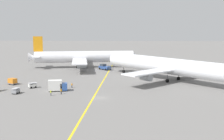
# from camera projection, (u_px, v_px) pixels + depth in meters

# --- Properties ---
(ground_plane) EXTENTS (600.00, 600.00, 0.00)m
(ground_plane) POSITION_uv_depth(u_px,v_px,m) (100.00, 98.00, 86.50)
(ground_plane) COLOR slate
(taxiway_stripe) EXTENTS (5.09, 119.93, 0.01)m
(taxiway_stripe) POSITION_uv_depth(u_px,v_px,m) (98.00, 90.00, 96.44)
(taxiway_stripe) COLOR yellow
(taxiway_stripe) RESTS_ON ground
(airliner_at_gate_left) EXTENTS (52.86, 46.31, 15.17)m
(airliner_at_gate_left) POSITION_uv_depth(u_px,v_px,m) (84.00, 57.00, 146.29)
(airliner_at_gate_left) COLOR silver
(airliner_at_gate_left) RESTS_ON ground
(airliner_being_pushed) EXTENTS (47.49, 48.54, 15.82)m
(airliner_being_pushed) POSITION_uv_depth(u_px,v_px,m) (166.00, 66.00, 113.20)
(airliner_being_pushed) COLOR white
(airliner_being_pushed) RESTS_ON ground
(pushback_tug) EXTENTS (7.44, 7.97, 2.82)m
(pushback_tug) POSITION_uv_depth(u_px,v_px,m) (105.00, 67.00, 140.17)
(pushback_tug) COLOR #2D4C8C
(pushback_tug) RESTS_ON ground
(gse_catering_truck_tall) EXTENTS (6.20, 3.51, 3.50)m
(gse_catering_truck_tall) POSITION_uv_depth(u_px,v_px,m) (57.00, 86.00, 95.12)
(gse_catering_truck_tall) COLOR #2D5199
(gse_catering_truck_tall) RESTS_ON ground
(gse_container_dolly_flat) EXTENTS (3.88, 3.57, 2.15)m
(gse_container_dolly_flat) POSITION_uv_depth(u_px,v_px,m) (13.00, 81.00, 105.54)
(gse_container_dolly_flat) COLOR slate
(gse_container_dolly_flat) RESTS_ON ground
(gse_baggage_cart_trailing) EXTENTS (3.14, 2.87, 1.71)m
(gse_baggage_cart_trailing) POSITION_uv_depth(u_px,v_px,m) (33.00, 85.00, 99.90)
(gse_baggage_cart_trailing) COLOR silver
(gse_baggage_cart_trailing) RESTS_ON ground
(gse_baggage_cart_near_cluster) EXTENTS (1.98, 2.94, 1.71)m
(gse_baggage_cart_near_cluster) POSITION_uv_depth(u_px,v_px,m) (16.00, 91.00, 91.67)
(gse_baggage_cart_near_cluster) COLOR gray
(gse_baggage_cart_near_cluster) RESTS_ON ground
(ground_crew_marshaller_foreground) EXTENTS (0.36, 0.36, 1.75)m
(ground_crew_marshaller_foreground) POSITION_uv_depth(u_px,v_px,m) (51.00, 93.00, 89.01)
(ground_crew_marshaller_foreground) COLOR #4C4C51
(ground_crew_marshaller_foreground) RESTS_ON ground
(ground_crew_wing_walker_right) EXTENTS (0.36, 0.36, 1.76)m
(ground_crew_wing_walker_right) POSITION_uv_depth(u_px,v_px,m) (61.00, 91.00, 90.94)
(ground_crew_wing_walker_right) COLOR black
(ground_crew_wing_walker_right) RESTS_ON ground
(ground_crew_ramp_agent_by_cones) EXTENTS (0.48, 0.36, 1.58)m
(ground_crew_ramp_agent_by_cones) POSITION_uv_depth(u_px,v_px,m) (72.00, 85.00, 100.39)
(ground_crew_ramp_agent_by_cones) COLOR black
(ground_crew_ramp_agent_by_cones) RESTS_ON ground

